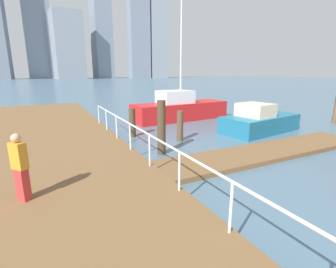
# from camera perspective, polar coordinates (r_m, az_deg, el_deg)

# --- Properties ---
(ground_plane) EXTENTS (300.00, 300.00, 0.00)m
(ground_plane) POSITION_cam_1_polar(r_m,az_deg,el_deg) (17.88, -6.39, 2.94)
(ground_plane) COLOR slate
(floating_dock) EXTENTS (11.07, 2.00, 0.18)m
(floating_dock) POSITION_cam_1_polar(r_m,az_deg,el_deg) (11.33, 20.87, -3.95)
(floating_dock) COLOR brown
(floating_dock) RESTS_ON ground_plane
(boardwalk_railing) EXTENTS (0.06, 21.79, 1.08)m
(boardwalk_railing) POSITION_cam_1_polar(r_m,az_deg,el_deg) (5.56, 7.72, -8.82)
(boardwalk_railing) COLOR white
(boardwalk_railing) RESTS_ON boardwalk
(dock_piling_1) EXTENTS (0.34, 0.34, 1.54)m
(dock_piling_1) POSITION_cam_1_polar(r_m,az_deg,el_deg) (13.48, -8.18, 2.59)
(dock_piling_1) COLOR #473826
(dock_piling_1) RESTS_ON ground_plane
(dock_piling_3) EXTENTS (0.32, 0.32, 1.53)m
(dock_piling_3) POSITION_cam_1_polar(r_m,az_deg,el_deg) (12.52, 2.76, 1.82)
(dock_piling_3) COLOR brown
(dock_piling_3) RESTS_ON ground_plane
(dock_piling_5) EXTENTS (0.35, 0.35, 2.29)m
(dock_piling_5) POSITION_cam_1_polar(r_m,az_deg,el_deg) (10.38, -1.51, 1.42)
(dock_piling_5) COLOR #473826
(dock_piling_5) RESTS_ON ground_plane
(moored_boat_1) EXTENTS (5.10, 2.84, 1.69)m
(moored_boat_1) POSITION_cam_1_polar(r_m,az_deg,el_deg) (15.43, 20.17, 2.75)
(moored_boat_1) COLOR #1E6B8C
(moored_boat_1) RESTS_ON ground_plane
(moored_boat_2) EXTENTS (7.31, 2.65, 8.52)m
(moored_boat_2) POSITION_cam_1_polar(r_m,az_deg,el_deg) (18.31, 2.66, 5.83)
(moored_boat_2) COLOR red
(moored_boat_2) RESTS_ON ground_plane
(pedestrian_0) EXTENTS (0.40, 0.42, 1.65)m
(pedestrian_0) POSITION_cam_1_polar(r_m,az_deg,el_deg) (6.82, -30.77, -6.43)
(pedestrian_0) COLOR #BF3333
(pedestrian_0) RESTS_ON boardwalk
(skyline_tower_2) EXTENTS (13.46, 14.01, 67.11)m
(skyline_tower_2) POSITION_cam_1_polar(r_m,az_deg,el_deg) (159.24, -28.13, 23.39)
(skyline_tower_2) COLOR gray
(skyline_tower_2) RESTS_ON ground_plane
(skyline_tower_3) EXTENTS (15.06, 15.09, 32.51)m
(skyline_tower_3) POSITION_cam_1_polar(r_m,az_deg,el_deg) (142.27, -22.01, 18.22)
(skyline_tower_3) COLOR #8C939E
(skyline_tower_3) RESTS_ON ground_plane
(skyline_tower_5) EXTENTS (11.79, 7.53, 59.99)m
(skyline_tower_5) POSITION_cam_1_polar(r_m,az_deg,el_deg) (153.99, -6.82, 23.85)
(skyline_tower_5) COLOR gray
(skyline_tower_5) RESTS_ON ground_plane
(skyline_tower_6) EXTENTS (9.95, 7.33, 73.63)m
(skyline_tower_6) POSITION_cam_1_polar(r_m,az_deg,el_deg) (159.57, -2.43, 26.08)
(skyline_tower_6) COLOR #8C939E
(skyline_tower_6) RESTS_ON ground_plane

